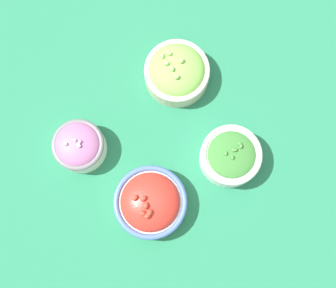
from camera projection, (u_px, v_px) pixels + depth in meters
name	position (u px, v px, depth m)	size (l,w,h in m)	color
ground_plane	(168.00, 147.00, 1.03)	(3.00, 3.00, 0.00)	#23704C
bowl_cherry_tomatoes	(150.00, 202.00, 0.97)	(0.15, 0.15, 0.08)	beige
bowl_lettuce	(177.00, 72.00, 1.02)	(0.14, 0.14, 0.08)	beige
bowl_broccoli	(231.00, 156.00, 0.99)	(0.13, 0.13, 0.07)	white
bowl_red_onion	(79.00, 146.00, 0.99)	(0.11, 0.11, 0.07)	silver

